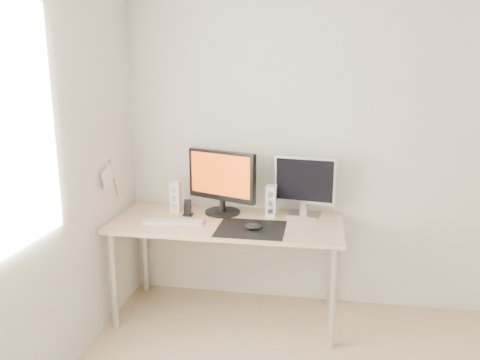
{
  "coord_description": "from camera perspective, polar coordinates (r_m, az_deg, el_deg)",
  "views": [
    {
      "loc": [
        -0.31,
        -1.68,
        1.76
      ],
      "look_at": [
        -0.85,
        1.45,
        1.01
      ],
      "focal_mm": 35.0,
      "sensor_mm": 36.0,
      "label": 1
    }
  ],
  "objects": [
    {
      "name": "speaker_left",
      "position": [
        3.49,
        -7.85,
        -2.04
      ],
      "size": [
        0.07,
        0.09,
        0.23
      ],
      "color": "white",
      "rests_on": "desk"
    },
    {
      "name": "mouse",
      "position": [
        3.08,
        1.64,
        -5.75
      ],
      "size": [
        0.12,
        0.07,
        0.04
      ],
      "primitive_type": "ellipsoid",
      "color": "black",
      "rests_on": "mousepad"
    },
    {
      "name": "keyboard",
      "position": [
        3.26,
        -8.03,
        -5.09
      ],
      "size": [
        0.43,
        0.14,
        0.02
      ],
      "color": "silver",
      "rests_on": "desk"
    },
    {
      "name": "speaker_right",
      "position": [
        3.35,
        3.82,
        -2.61
      ],
      "size": [
        0.07,
        0.09,
        0.23
      ],
      "color": "white",
      "rests_on": "desk"
    },
    {
      "name": "main_monitor",
      "position": [
        3.38,
        -2.25,
        0.02
      ],
      "size": [
        0.53,
        0.34,
        0.47
      ],
      "color": "black",
      "rests_on": "desk"
    },
    {
      "name": "wall_back",
      "position": [
        3.48,
        14.83,
        4.43
      ],
      "size": [
        3.5,
        0.0,
        3.5
      ],
      "primitive_type": "plane",
      "rotation": [
        1.57,
        0.0,
        0.0
      ],
      "color": "silver",
      "rests_on": "ground"
    },
    {
      "name": "desk",
      "position": [
        3.31,
        -1.59,
        -6.26
      ],
      "size": [
        1.6,
        0.7,
        0.73
      ],
      "color": "#D1B587",
      "rests_on": "ground"
    },
    {
      "name": "mousepad",
      "position": [
        3.12,
        1.35,
        -5.96
      ],
      "size": [
        0.45,
        0.4,
        0.0
      ],
      "primitive_type": "cube",
      "color": "black",
      "rests_on": "desk"
    },
    {
      "name": "second_monitor",
      "position": [
        3.37,
        7.9,
        -0.37
      ],
      "size": [
        0.45,
        0.19,
        0.43
      ],
      "color": "#A9A9AB",
      "rests_on": "desk"
    },
    {
      "name": "phone_dock",
      "position": [
        3.41,
        -6.39,
        -3.73
      ],
      "size": [
        0.07,
        0.06,
        0.12
      ],
      "color": "black",
      "rests_on": "desk"
    },
    {
      "name": "pennant",
      "position": [
        3.31,
        -15.63,
        0.39
      ],
      "size": [
        0.01,
        0.23,
        0.29
      ],
      "color": "#A57F54",
      "rests_on": "wall_left"
    }
  ]
}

